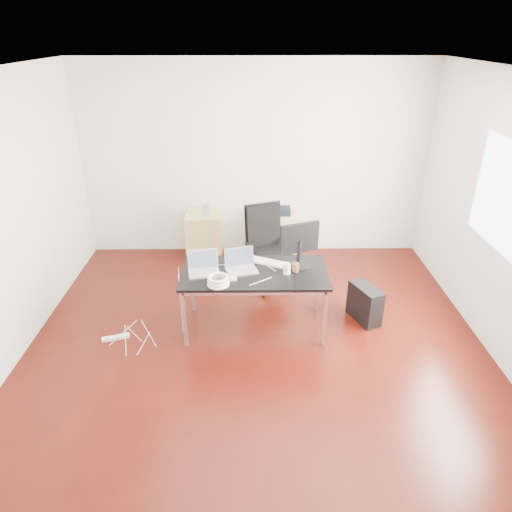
{
  "coord_description": "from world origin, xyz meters",
  "views": [
    {
      "loc": [
        -0.05,
        -3.98,
        3.13
      ],
      "look_at": [
        0.0,
        0.55,
        0.85
      ],
      "focal_mm": 32.0,
      "sensor_mm": 36.0,
      "label": 1
    }
  ],
  "objects_px": {
    "desk": "(254,276)",
    "filing_cabinet_left": "(204,236)",
    "filing_cabinet_right": "(279,235)",
    "office_chair": "(267,243)",
    "pc_tower": "(365,303)"
  },
  "relations": [
    {
      "from": "desk",
      "to": "filing_cabinet_left",
      "type": "height_order",
      "value": "desk"
    },
    {
      "from": "filing_cabinet_left",
      "to": "filing_cabinet_right",
      "type": "height_order",
      "value": "same"
    },
    {
      "from": "filing_cabinet_left",
      "to": "filing_cabinet_right",
      "type": "bearing_deg",
      "value": 0.0
    },
    {
      "from": "office_chair",
      "to": "pc_tower",
      "type": "height_order",
      "value": "office_chair"
    },
    {
      "from": "desk",
      "to": "pc_tower",
      "type": "distance_m",
      "value": 1.39
    },
    {
      "from": "filing_cabinet_right",
      "to": "pc_tower",
      "type": "height_order",
      "value": "filing_cabinet_right"
    },
    {
      "from": "desk",
      "to": "pc_tower",
      "type": "bearing_deg",
      "value": 5.96
    },
    {
      "from": "filing_cabinet_right",
      "to": "pc_tower",
      "type": "bearing_deg",
      "value": -61.34
    },
    {
      "from": "desk",
      "to": "filing_cabinet_right",
      "type": "relative_size",
      "value": 2.29
    },
    {
      "from": "desk",
      "to": "filing_cabinet_right",
      "type": "height_order",
      "value": "desk"
    },
    {
      "from": "filing_cabinet_right",
      "to": "desk",
      "type": "bearing_deg",
      "value": -101.87
    },
    {
      "from": "office_chair",
      "to": "filing_cabinet_left",
      "type": "xyz_separation_m",
      "value": [
        -0.91,
        0.82,
        -0.26
      ]
    },
    {
      "from": "office_chair",
      "to": "filing_cabinet_right",
      "type": "relative_size",
      "value": 1.54
    },
    {
      "from": "desk",
      "to": "pc_tower",
      "type": "xyz_separation_m",
      "value": [
        1.3,
        0.14,
        -0.46
      ]
    },
    {
      "from": "office_chair",
      "to": "pc_tower",
      "type": "relative_size",
      "value": 2.4
    }
  ]
}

